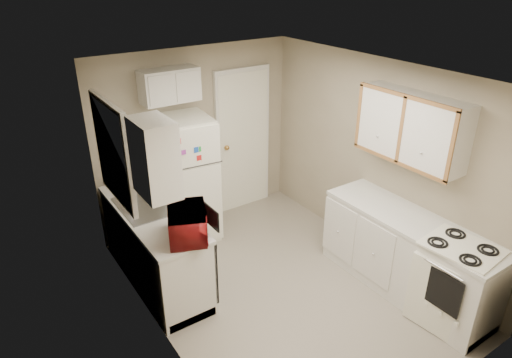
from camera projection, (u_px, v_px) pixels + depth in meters
floor at (281, 286)px, 5.19m from camera, size 3.80×3.80×0.00m
ceiling at (287, 75)px, 4.15m from camera, size 3.80×3.80×0.00m
wall_left at (155, 234)px, 3.96m from camera, size 3.80×3.80×0.00m
wall_right at (378, 162)px, 5.38m from camera, size 3.80×3.80×0.00m
wall_back at (197, 138)px, 6.09m from camera, size 2.80×2.80×0.00m
wall_front at (444, 293)px, 3.25m from camera, size 2.80×2.80×0.00m
left_counter at (155, 246)px, 5.11m from camera, size 0.60×1.80×0.90m
dishwasher at (203, 261)px, 4.79m from camera, size 0.03×0.58×0.72m
sink at (146, 209)px, 5.05m from camera, size 0.54×0.74×0.16m
microwave at (188, 223)px, 4.40m from camera, size 0.60×0.48×0.35m
soap_bottle at (130, 188)px, 5.20m from camera, size 0.11×0.12×0.21m
window_blinds at (114, 152)px, 4.59m from camera, size 0.10×0.98×1.08m
upper_cabinet_left at (155, 158)px, 3.94m from camera, size 0.30×0.45×0.70m
refrigerator at (185, 180)px, 5.79m from camera, size 0.75×0.73×1.65m
cabinet_over_fridge at (169, 85)px, 5.43m from camera, size 0.70×0.30×0.40m
interior_door at (243, 141)px, 6.49m from camera, size 0.86×0.06×2.08m
right_counter at (407, 255)px, 4.96m from camera, size 0.60×2.00×0.90m
stove at (452, 290)px, 4.51m from camera, size 0.60×0.71×0.81m
upper_cabinet_right at (412, 127)px, 4.67m from camera, size 0.30×1.20×0.70m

